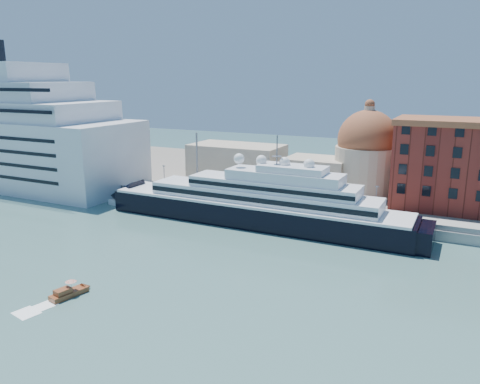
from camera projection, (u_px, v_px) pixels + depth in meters
The scene contains 9 objects.
ground at pixel (198, 252), 97.11m from camera, with size 400.00×400.00×0.00m, color #396360.
quay at pixel (263, 207), 126.46m from camera, with size 180.00×10.00×2.50m, color gray.
land at pixel (310, 179), 162.27m from camera, with size 260.00×72.00×2.00m, color slate.
quay_fence at pixel (256, 204), 122.10m from camera, with size 180.00×0.10×1.20m, color slate.
superyacht at pixel (245, 205), 116.21m from camera, with size 87.14×12.08×26.04m.
service_barge at pixel (131, 203), 131.83m from camera, with size 13.13×5.15×2.90m.
water_taxi at pixel (68, 293), 77.12m from camera, with size 3.38×6.57×2.98m.
church at pixel (314, 160), 142.12m from camera, with size 66.00×18.00×25.50m.
lamp_posts at pixel (219, 173), 128.35m from camera, with size 120.80×2.40×18.00m.
Camera 1 is at (48.13, -78.18, 35.12)m, focal length 35.00 mm.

